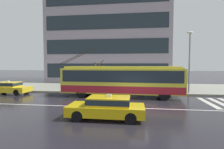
# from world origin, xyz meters

# --- Properties ---
(ground_plane) EXTENTS (160.00, 160.00, 0.00)m
(ground_plane) POSITION_xyz_m (0.00, 0.00, 0.00)
(ground_plane) COLOR #232128
(sidewalk_slab) EXTENTS (80.00, 10.00, 0.14)m
(sidewalk_slab) POSITION_xyz_m (0.00, 9.81, 0.07)
(sidewalk_slab) COLOR gray
(sidewalk_slab) RESTS_ON ground_plane
(crosswalk_stripe_edge_near) EXTENTS (0.44, 4.40, 0.01)m
(crosswalk_stripe_edge_near) POSITION_xyz_m (6.12, 1.40, 0.00)
(crosswalk_stripe_edge_near) COLOR beige
(crosswalk_stripe_edge_near) RESTS_ON ground_plane
(crosswalk_stripe_inner_a) EXTENTS (0.44, 4.40, 0.01)m
(crosswalk_stripe_inner_a) POSITION_xyz_m (7.02, 1.40, 0.00)
(crosswalk_stripe_inner_a) COLOR beige
(crosswalk_stripe_inner_a) RESTS_ON ground_plane
(lane_centre_line) EXTENTS (72.00, 0.14, 0.01)m
(lane_centre_line) POSITION_xyz_m (0.00, -1.20, 0.00)
(lane_centre_line) COLOR silver
(lane_centre_line) RESTS_ON ground_plane
(trolleybus) EXTENTS (12.43, 2.96, 4.93)m
(trolleybus) POSITION_xyz_m (-1.06, 3.21, 1.62)
(trolleybus) COLOR yellow
(trolleybus) RESTS_ON ground_plane
(taxi_queued_behind_bus) EXTENTS (4.32, 1.91, 1.39)m
(taxi_queued_behind_bus) POSITION_xyz_m (-13.05, 3.33, 0.70)
(taxi_queued_behind_bus) COLOR yellow
(taxi_queued_behind_bus) RESTS_ON ground_plane
(taxi_oncoming_near) EXTENTS (4.36, 1.83, 1.39)m
(taxi_oncoming_near) POSITION_xyz_m (-1.33, -3.89, 0.70)
(taxi_oncoming_near) COLOR gold
(taxi_oncoming_near) RESTS_ON ground_plane
(bus_shelter) EXTENTS (3.83, 1.57, 2.38)m
(bus_shelter) POSITION_xyz_m (-1.75, 6.23, 1.91)
(bus_shelter) COLOR gray
(bus_shelter) RESTS_ON sidewalk_slab
(pedestrian_at_shelter) EXTENTS (1.34, 1.34, 1.89)m
(pedestrian_at_shelter) POSITION_xyz_m (1.22, 6.15, 1.66)
(pedestrian_at_shelter) COLOR navy
(pedestrian_at_shelter) RESTS_ON sidewalk_slab
(pedestrian_approaching_curb) EXTENTS (1.63, 1.63, 2.04)m
(pedestrian_approaching_curb) POSITION_xyz_m (3.69, 6.21, 1.82)
(pedestrian_approaching_curb) COLOR black
(pedestrian_approaching_curb) RESTS_ON sidewalk_slab
(pedestrian_walking_past) EXTENTS (1.23, 1.23, 2.01)m
(pedestrian_walking_past) POSITION_xyz_m (-0.46, 5.35, 1.72)
(pedestrian_walking_past) COLOR #29274B
(pedestrian_walking_past) RESTS_ON sidewalk_slab
(pedestrian_waiting_by_pole) EXTENTS (0.51, 0.51, 1.68)m
(pedestrian_waiting_by_pole) POSITION_xyz_m (0.25, 7.04, 1.14)
(pedestrian_waiting_by_pole) COLOR #4F4944
(pedestrian_waiting_by_pole) RESTS_ON sidewalk_slab
(street_lamp) EXTENTS (0.60, 0.32, 6.39)m
(street_lamp) POSITION_xyz_m (5.82, 5.65, 3.94)
(street_lamp) COLOR gray
(street_lamp) RESTS_ON sidewalk_slab
(street_tree_bare) EXTENTS (1.60, 1.60, 3.61)m
(street_tree_bare) POSITION_xyz_m (-4.66, 7.92, 1.97)
(street_tree_bare) COLOR brown
(street_tree_bare) RESTS_ON sidewalk_slab
(office_tower_corner_left) EXTENTS (21.08, 12.61, 19.85)m
(office_tower_corner_left) POSITION_xyz_m (-4.57, 20.30, 9.93)
(office_tower_corner_left) COLOR #988CA0
(office_tower_corner_left) RESTS_ON ground_plane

